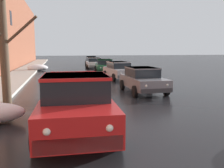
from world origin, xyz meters
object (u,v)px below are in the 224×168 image
Objects in this scene: sedan_grey_parked_kerbside_close at (143,79)px; sedan_green_parked_far_down_block at (104,66)px; pickup_truck_red_approaching_near_lane at (75,102)px; sedan_black_at_far_intersection at (91,60)px; sedan_silver_parked_kerbside_mid at (119,70)px; sedan_white_queued_behind_truck at (94,63)px; bare_tree_second_along_sidewalk at (2,39)px.

sedan_grey_parked_kerbside_close and sedan_green_parked_far_down_block have the same top height.
pickup_truck_red_approaching_near_lane is 30.37m from sedan_black_at_far_intersection.
sedan_silver_parked_kerbside_mid is 5.55m from sedan_green_parked_far_down_block.
sedan_white_queued_behind_truck and sedan_black_at_far_intersection have the same top height.
pickup_truck_red_approaching_near_lane reaches higher than sedan_grey_parked_kerbside_close.
sedan_grey_parked_kerbside_close is 12.01m from sedan_green_parked_far_down_block.
sedan_grey_parked_kerbside_close is 6.47m from sedan_silver_parked_kerbside_mid.
sedan_white_queued_behind_truck is (-0.13, 17.76, 0.00)m from sedan_grey_parked_kerbside_close.
bare_tree_second_along_sidewalk is at bearing -116.94° from sedan_green_parked_far_down_block.
sedan_black_at_far_intersection is at bearing 89.64° from sedan_silver_parked_kerbside_mid.
sedan_green_parked_far_down_block is at bearing -87.49° from sedan_white_queued_behind_truck.
sedan_grey_parked_kerbside_close is (6.91, 1.84, -2.10)m from bare_tree_second_along_sidewalk.
sedan_grey_parked_kerbside_close and sedan_white_queued_behind_truck have the same top height.
sedan_silver_parked_kerbside_mid and sedan_white_queued_behind_truck have the same top height.
sedan_green_parked_far_down_block is (0.12, 12.01, 0.00)m from sedan_grey_parked_kerbside_close.
pickup_truck_red_approaching_near_lane reaches higher than sedan_white_queued_behind_truck.
sedan_silver_parked_kerbside_mid is (4.49, 12.18, -0.13)m from pickup_truck_red_approaching_near_lane.
sedan_white_queued_behind_truck is 6.56m from sedan_black_at_far_intersection.
bare_tree_second_along_sidewalk is at bearing -165.14° from sedan_grey_parked_kerbside_close.
sedan_silver_parked_kerbside_mid is at bearing 69.77° from pickup_truck_red_approaching_near_lane.
sedan_grey_parked_kerbside_close is 0.87× the size of sedan_silver_parked_kerbside_mid.
sedan_grey_parked_kerbside_close is 0.95× the size of sedan_white_queued_behind_truck.
sedan_silver_parked_kerbside_mid and sedan_black_at_far_intersection have the same top height.
sedan_green_parked_far_down_block and sedan_black_at_far_intersection have the same top height.
pickup_truck_red_approaching_near_lane is 1.26× the size of sedan_black_at_far_intersection.
sedan_white_queued_behind_truck is at bearing 70.90° from bare_tree_second_along_sidewalk.
bare_tree_second_along_sidewalk is at bearing 124.86° from pickup_truck_red_approaching_near_lane.
bare_tree_second_along_sidewalk reaches higher than sedan_grey_parked_kerbside_close.
pickup_truck_red_approaching_near_lane is at bearing -110.23° from sedan_silver_parked_kerbside_mid.
bare_tree_second_along_sidewalk is 27.22m from sedan_black_at_far_intersection.
bare_tree_second_along_sidewalk is at bearing -109.10° from sedan_white_queued_behind_truck.
sedan_white_queued_behind_truck is (-0.25, 5.75, 0.00)m from sedan_green_parked_far_down_block.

